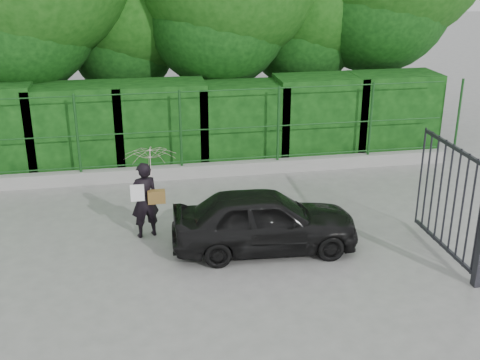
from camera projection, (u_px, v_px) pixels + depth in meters
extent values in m
plane|color=gray|center=(183.00, 274.00, 9.98)|extent=(80.00, 80.00, 0.00)
cube|color=#9E9E99|center=(165.00, 173.00, 14.05)|extent=(14.00, 0.25, 0.30)
cylinder|color=#174519|center=(77.00, 134.00, 13.36)|extent=(0.06, 0.06, 1.80)
cylinder|color=#174519|center=(181.00, 129.00, 13.74)|extent=(0.06, 0.06, 1.80)
cylinder|color=#174519|center=(278.00, 124.00, 14.13)|extent=(0.06, 0.06, 1.80)
cylinder|color=#174519|center=(371.00, 119.00, 14.51)|extent=(0.06, 0.06, 1.80)
cylinder|color=#174519|center=(459.00, 115.00, 14.89)|extent=(0.06, 0.06, 1.80)
cylinder|color=#174519|center=(165.00, 163.00, 13.96)|extent=(13.60, 0.03, 0.03)
cylinder|color=#174519|center=(163.00, 132.00, 13.69)|extent=(13.60, 0.03, 0.03)
cylinder|color=#174519|center=(161.00, 93.00, 13.37)|extent=(13.60, 0.03, 0.03)
cube|color=black|center=(76.00, 128.00, 14.31)|extent=(2.20, 1.20, 2.09)
cube|color=black|center=(161.00, 124.00, 14.65)|extent=(2.20, 1.20, 2.08)
cube|color=black|center=(241.00, 122.00, 15.00)|extent=(2.20, 1.20, 1.98)
cube|color=black|center=(318.00, 117.00, 15.32)|extent=(2.20, 1.20, 2.08)
cube|color=black|center=(392.00, 113.00, 15.65)|extent=(2.20, 1.20, 2.09)
cylinder|color=black|center=(36.00, 66.00, 15.27)|extent=(0.36, 0.36, 4.50)
cylinder|color=black|center=(136.00, 77.00, 17.11)|extent=(0.36, 0.36, 3.25)
sphere|color=#14470F|center=(132.00, 6.00, 16.41)|extent=(3.90, 3.90, 3.90)
cylinder|color=black|center=(228.00, 63.00, 16.43)|extent=(0.36, 0.36, 4.25)
cylinder|color=black|center=(308.00, 69.00, 17.62)|extent=(0.36, 0.36, 3.50)
cylinder|color=black|center=(380.00, 47.00, 17.37)|extent=(0.36, 0.36, 4.75)
cube|color=#27272D|center=(442.00, 245.00, 10.65)|extent=(0.05, 2.00, 0.06)
cube|color=#27272D|center=(455.00, 148.00, 10.00)|extent=(0.05, 2.00, 0.06)
cylinder|color=#27272D|center=(478.00, 221.00, 9.45)|extent=(0.04, 0.04, 1.90)
cylinder|color=#27272D|center=(470.00, 214.00, 9.68)|extent=(0.04, 0.04, 1.90)
cylinder|color=#27272D|center=(462.00, 208.00, 9.91)|extent=(0.04, 0.04, 1.90)
cylinder|color=#27272D|center=(454.00, 202.00, 10.14)|extent=(0.04, 0.04, 1.90)
cylinder|color=#27272D|center=(447.00, 197.00, 10.37)|extent=(0.04, 0.04, 1.90)
cylinder|color=#27272D|center=(440.00, 191.00, 10.60)|extent=(0.04, 0.04, 1.90)
cylinder|color=#27272D|center=(433.00, 186.00, 10.83)|extent=(0.04, 0.04, 1.90)
cylinder|color=#27272D|center=(427.00, 181.00, 11.06)|extent=(0.04, 0.04, 1.90)
cylinder|color=#27272D|center=(421.00, 176.00, 11.29)|extent=(0.04, 0.04, 1.90)
imported|color=black|center=(144.00, 200.00, 11.06)|extent=(0.60, 0.48, 1.45)
imported|color=beige|center=(151.00, 171.00, 10.93)|extent=(0.96, 0.97, 0.88)
cube|color=brown|center=(156.00, 197.00, 10.99)|extent=(0.32, 0.15, 0.24)
cube|color=white|center=(137.00, 193.00, 10.86)|extent=(0.25, 0.02, 0.32)
imported|color=black|center=(265.00, 220.00, 10.63)|extent=(3.35, 1.51, 1.12)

